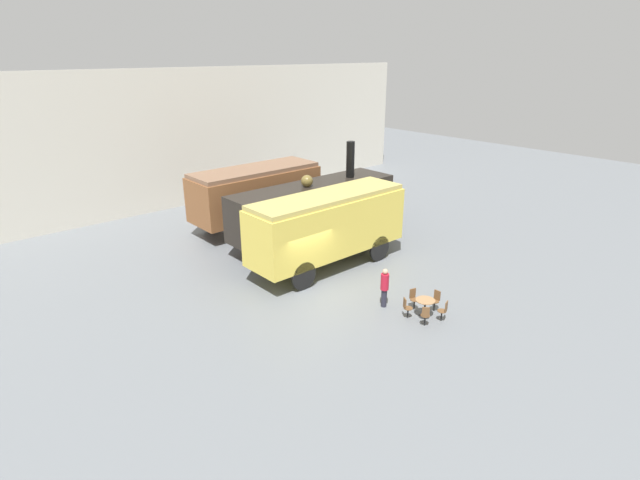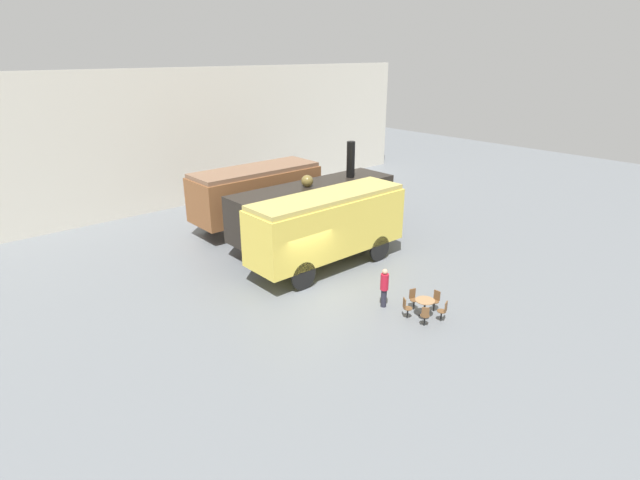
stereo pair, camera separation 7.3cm
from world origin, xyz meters
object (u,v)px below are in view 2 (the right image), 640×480
Objects in this scene: cafe_chair_0 at (413,298)px; cafe_table_near at (425,304)px; steam_locomotive at (315,206)px; visitor_person at (384,286)px; passenger_coach_vintage at (328,224)px; passenger_coach_wooden at (256,191)px.

cafe_table_near is at bearing 0.00° from cafe_chair_0.
cafe_table_near is (-2.19, -9.28, -1.47)m from steam_locomotive.
cafe_table_near is 1.79m from visitor_person.
cafe_table_near is at bearing -93.77° from passenger_coach_vintage.
visitor_person is at bearing -109.93° from steam_locomotive.
passenger_coach_vintage reaches higher than cafe_chair_0.
passenger_coach_wooden is 4.54× the size of visitor_person.
cafe_chair_0 is (0.20, 0.73, -0.06)m from cafe_table_near.
passenger_coach_wooden is at bearing 83.79° from passenger_coach_vintage.
passenger_coach_vintage is at bearing 86.23° from cafe_table_near.
passenger_coach_wooden reaches higher than cafe_chair_0.
visitor_person is at bearing -98.53° from passenger_coach_wooden.
steam_locomotive is 9.65m from cafe_table_near.
cafe_chair_0 is at bearing -94.47° from passenger_coach_wooden.
cafe_chair_0 reaches higher than cafe_table_near.
cafe_table_near is 0.89× the size of cafe_chair_0.
passenger_coach_wooden is 4.25m from steam_locomotive.
visitor_person is (-1.76, -11.75, -1.29)m from passenger_coach_wooden.
cafe_table_near is 0.46× the size of visitor_person.
steam_locomotive is at bearing -177.82° from cafe_chair_0.
passenger_coach_wooden is at bearing -169.17° from cafe_chair_0.
passenger_coach_wooden is 13.56m from cafe_table_near.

